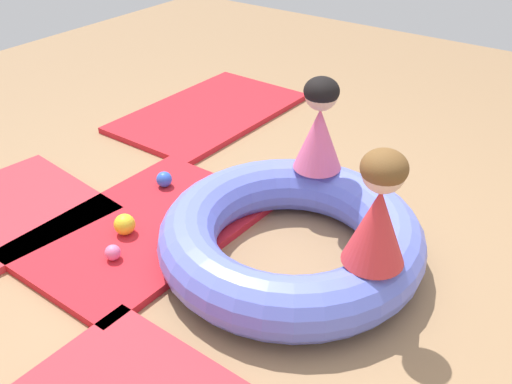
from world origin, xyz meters
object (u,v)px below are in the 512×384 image
Objects in this scene: child_in_pink at (319,125)px; play_ball_blue at (164,179)px; play_ball_pink at (113,253)px; child_in_red at (379,210)px; inflatable_cushion at (291,237)px; play_ball_yellow at (125,224)px.

child_in_pink is 5.45× the size of play_ball_blue.
play_ball_pink is at bearing -63.97° from child_in_pink.
play_ball_pink is 0.85× the size of play_ball_blue.
child_in_red reaches higher than play_ball_pink.
child_in_red is at bearing 11.75° from child_in_pink.
child_in_pink reaches higher than inflatable_cushion.
child_in_pink is 1.09m from play_ball_yellow.
inflatable_cushion is 11.59× the size of play_ball_yellow.
inflatable_cushion reaches higher than play_ball_yellow.
inflatable_cushion is 16.46× the size of play_ball_pink.
inflatable_cushion is 0.83m from play_ball_pink.
play_ball_yellow reaches higher than play_ball_blue.
play_ball_blue is (0.45, 0.16, -0.01)m from play_ball_yellow.
child_in_pink is (0.54, 0.58, -0.01)m from child_in_red.
play_ball_yellow is at bearing -173.79° from child_in_red.
play_ball_yellow is (0.18, 0.11, 0.02)m from play_ball_pink.
play_ball_yellow is 0.48m from play_ball_blue.
child_in_pink is at bearing -67.27° from play_ball_blue.
play_ball_pink is at bearing 128.38° from inflatable_cushion.
child_in_red is 1.45m from play_ball_blue.
play_ball_pink is at bearing -157.12° from play_ball_blue.
play_ball_blue is (0.63, 0.26, 0.01)m from play_ball_pink.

